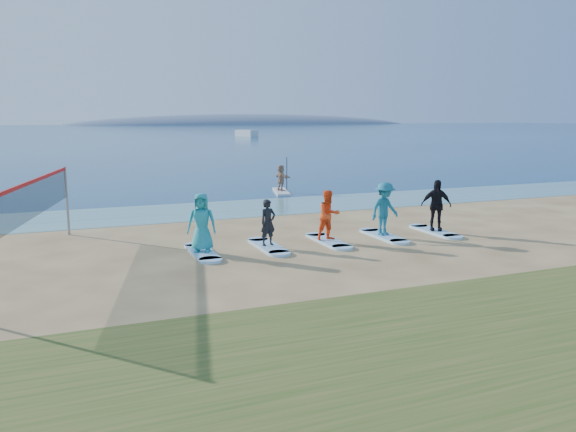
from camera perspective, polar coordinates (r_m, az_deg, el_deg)
name	(u,v)px	position (r m, az deg, el deg)	size (l,w,h in m)	color
ground	(337,261)	(16.83, 4.97, -4.62)	(600.00, 600.00, 0.00)	tan
shallow_water	(236,209)	(26.42, -5.35, 0.76)	(600.00, 600.00, 0.00)	teal
ocean	(88,132)	(174.71, -19.68, 8.07)	(600.00, 600.00, 0.00)	navy
island_ridge	(250,124)	(330.78, -3.93, 9.28)	(220.00, 56.00, 18.00)	slate
volleyball_net	(30,201)	(17.39, -24.75, 1.36)	(2.06, 8.87, 2.50)	gray
paddleboard	(281,192)	(31.93, -0.71, 2.50)	(0.70, 3.00, 0.12)	silver
paddleboarder	(281,178)	(31.84, -0.71, 3.91)	(1.35, 0.43, 1.46)	tan
boat_offshore_b	(247,136)	(124.95, -4.23, 8.07)	(2.27, 5.31, 1.40)	silver
surfboard_0	(202,252)	(17.88, -8.69, -3.68)	(0.70, 2.20, 0.09)	#A0D4F8
student_0	(202,222)	(17.68, -8.77, -0.64)	(0.90, 0.58, 1.84)	teal
surfboard_1	(268,246)	(18.49, -2.03, -3.11)	(0.70, 2.20, 0.09)	#A0D4F8
student_1	(268,222)	(18.32, -2.05, -0.66)	(0.55, 0.36, 1.52)	black
surfboard_2	(328,241)	(19.33, 4.12, -2.55)	(0.70, 2.20, 0.09)	#A0D4F8
student_2	(329,215)	(19.15, 4.16, 0.08)	(0.83, 0.65, 1.71)	#FF4E1A
surfboard_3	(384,236)	(20.37, 9.70, -2.02)	(0.70, 2.20, 0.09)	#A0D4F8
student_3	(385,209)	(20.19, 9.78, 0.73)	(1.22, 0.70, 1.89)	#1B6D85
surfboard_4	(435,231)	(21.59, 14.69, -1.52)	(0.70, 2.20, 0.09)	#A0D4F8
student_4	(436,205)	(21.42, 14.81, 1.07)	(1.11, 0.46, 1.89)	black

